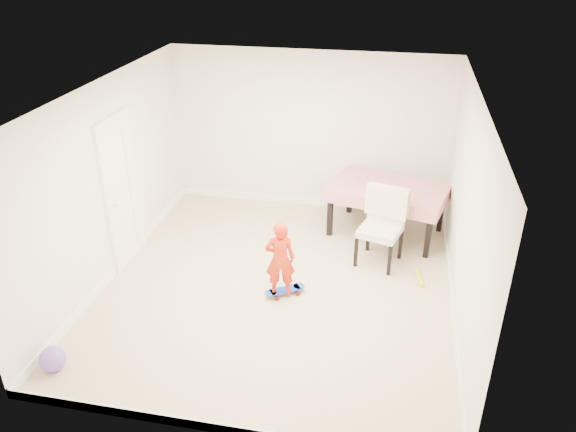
% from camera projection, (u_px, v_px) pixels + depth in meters
% --- Properties ---
extents(ground, '(5.00, 5.00, 0.00)m').
position_uv_depth(ground, '(278.00, 285.00, 7.46)').
color(ground, '#C9B18C').
rests_on(ground, ground).
extents(ceiling, '(4.50, 5.00, 0.04)m').
position_uv_depth(ceiling, '(276.00, 94.00, 6.27)').
color(ceiling, white).
rests_on(ceiling, wall_back).
extents(wall_back, '(4.50, 0.04, 2.60)m').
position_uv_depth(wall_back, '(310.00, 132.00, 9.02)').
color(wall_back, silver).
rests_on(wall_back, ground).
extents(wall_front, '(4.50, 0.04, 2.60)m').
position_uv_depth(wall_front, '(213.00, 322.00, 4.70)').
color(wall_front, silver).
rests_on(wall_front, ground).
extents(wall_left, '(0.04, 5.00, 2.60)m').
position_uv_depth(wall_left, '(108.00, 183.00, 7.25)').
color(wall_left, silver).
rests_on(wall_left, ground).
extents(wall_right, '(0.04, 5.00, 2.60)m').
position_uv_depth(wall_right, '(465.00, 214.00, 6.47)').
color(wall_right, silver).
rests_on(wall_right, ground).
extents(door, '(0.11, 0.94, 2.11)m').
position_uv_depth(door, '(122.00, 192.00, 7.63)').
color(door, white).
rests_on(door, ground).
extents(baseboard_back, '(4.50, 0.02, 0.12)m').
position_uv_depth(baseboard_back, '(309.00, 201.00, 9.60)').
color(baseboard_back, white).
rests_on(baseboard_back, ground).
extents(baseboard_front, '(4.50, 0.02, 0.12)m').
position_uv_depth(baseboard_front, '(221.00, 428.00, 5.27)').
color(baseboard_front, white).
rests_on(baseboard_front, ground).
extents(baseboard_left, '(0.02, 5.00, 0.12)m').
position_uv_depth(baseboard_left, '(121.00, 264.00, 7.82)').
color(baseboard_left, white).
rests_on(baseboard_left, ground).
extents(baseboard_right, '(0.02, 5.00, 0.12)m').
position_uv_depth(baseboard_right, '(452.00, 301.00, 7.04)').
color(baseboard_right, white).
rests_on(baseboard_right, ground).
extents(dining_table, '(1.90, 1.45, 0.80)m').
position_uv_depth(dining_table, '(386.00, 210.00, 8.55)').
color(dining_table, red).
rests_on(dining_table, ground).
extents(dining_chair, '(0.75, 0.81, 1.09)m').
position_uv_depth(dining_chair, '(380.00, 228.00, 7.73)').
color(dining_chair, silver).
rests_on(dining_chair, ground).
extents(skateboard, '(0.56, 0.46, 0.08)m').
position_uv_depth(skateboard, '(285.00, 292.00, 7.26)').
color(skateboard, blue).
rests_on(skateboard, ground).
extents(child, '(0.43, 0.33, 1.04)m').
position_uv_depth(child, '(280.00, 262.00, 7.01)').
color(child, red).
rests_on(child, ground).
extents(balloon, '(0.28, 0.28, 0.28)m').
position_uv_depth(balloon, '(53.00, 359.00, 5.99)').
color(balloon, '#7351C4').
rests_on(balloon, ground).
extents(foam_toy, '(0.14, 0.40, 0.06)m').
position_uv_depth(foam_toy, '(420.00, 277.00, 7.57)').
color(foam_toy, yellow).
rests_on(foam_toy, ground).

